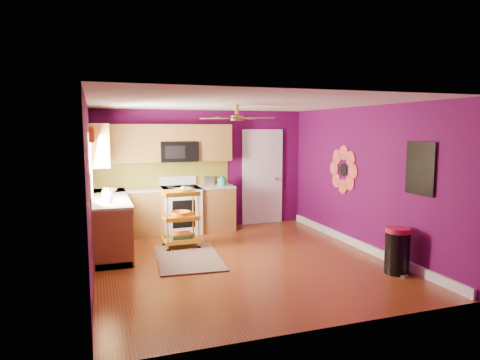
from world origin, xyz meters
name	(u,v)px	position (x,y,z in m)	size (l,w,h in m)	color
ground	(241,261)	(0.00, 0.00, 0.00)	(5.00, 5.00, 0.00)	#682A10
room_envelope	(243,160)	(0.03, 0.00, 1.63)	(4.54, 5.04, 2.52)	#520945
lower_cabinets	(143,218)	(-1.35, 1.82, 0.43)	(2.81, 2.31, 0.94)	brown
electric_range	(181,209)	(-0.55, 2.17, 0.48)	(0.76, 0.66, 1.13)	white
upper_cabinetry	(144,145)	(-1.24, 2.17, 1.80)	(2.80, 2.30, 1.26)	brown
left_window	(91,152)	(-2.22, 1.05, 1.74)	(0.08, 1.35, 1.08)	white
panel_door	(262,178)	(1.35, 2.47, 1.02)	(0.95, 0.11, 2.15)	white
right_wall_art	(374,169)	(2.23, -0.34, 1.44)	(0.04, 2.74, 1.04)	black
ceiling_fan	(237,117)	(0.00, 0.20, 2.29)	(1.01, 1.01, 0.26)	#BF8C3F
shag_rug	(188,257)	(-0.77, 0.42, 0.01)	(1.01, 1.65, 0.02)	black
rolling_cart	(181,216)	(-0.75, 1.07, 0.57)	(0.63, 0.46, 1.11)	yellow
trash_can	(397,251)	(1.97, -1.30, 0.34)	(0.47, 0.47, 0.68)	black
teal_kettle	(222,181)	(0.32, 2.17, 1.02)	(0.18, 0.18, 0.21)	teal
toaster	(208,181)	(0.08, 2.32, 1.03)	(0.22, 0.15, 0.18)	beige
soap_bottle_a	(105,193)	(-2.03, 1.16, 1.04)	(0.09, 0.09, 0.20)	#EA3F72
soap_bottle_b	(108,193)	(-1.97, 1.20, 1.03)	(0.14, 0.14, 0.18)	white
counter_dish	(110,190)	(-1.92, 1.91, 0.97)	(0.28, 0.28, 0.07)	white
counter_cup	(109,200)	(-1.98, 0.66, 0.99)	(0.12, 0.12, 0.10)	white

